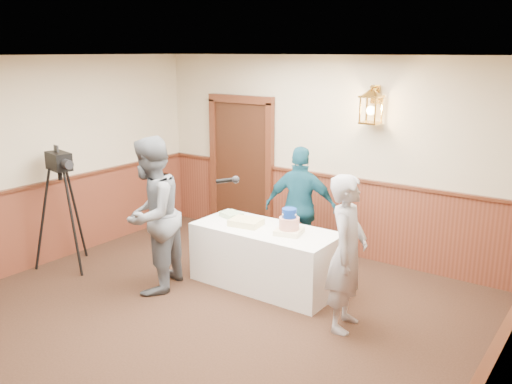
# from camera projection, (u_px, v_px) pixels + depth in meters

# --- Properties ---
(ground) EXTENTS (7.00, 7.00, 0.00)m
(ground) POSITION_uv_depth(u_px,v_px,m) (161.00, 353.00, 5.26)
(ground) COLOR black
(ground) RESTS_ON ground
(room_shell) EXTENTS (6.02, 7.02, 2.81)m
(room_shell) POSITION_uv_depth(u_px,v_px,m) (184.00, 192.00, 5.26)
(room_shell) COLOR beige
(room_shell) RESTS_ON ground
(display_table) EXTENTS (1.80, 0.80, 0.75)m
(display_table) POSITION_uv_depth(u_px,v_px,m) (265.00, 257.00, 6.71)
(display_table) COLOR white
(display_table) RESTS_ON ground
(tiered_cake) EXTENTS (0.36, 0.36, 0.31)m
(tiered_cake) POSITION_uv_depth(u_px,v_px,m) (289.00, 224.00, 6.38)
(tiered_cake) COLOR #FFF3C5
(tiered_cake) RESTS_ON display_table
(sheet_cake_yellow) EXTENTS (0.42, 0.34, 0.08)m
(sheet_cake_yellow) POSITION_uv_depth(u_px,v_px,m) (246.00, 222.00, 6.71)
(sheet_cake_yellow) COLOR #E5DB89
(sheet_cake_yellow) RESTS_ON display_table
(sheet_cake_green) EXTENTS (0.32, 0.28, 0.06)m
(sheet_cake_green) POSITION_uv_depth(u_px,v_px,m) (231.00, 215.00, 7.05)
(sheet_cake_green) COLOR #AED194
(sheet_cake_green) RESTS_ON display_table
(interviewer) EXTENTS (1.64, 1.10, 1.89)m
(interviewer) POSITION_uv_depth(u_px,v_px,m) (151.00, 215.00, 6.46)
(interviewer) COLOR slate
(interviewer) RESTS_ON ground
(baker) EXTENTS (0.50, 0.67, 1.66)m
(baker) POSITION_uv_depth(u_px,v_px,m) (347.00, 253.00, 5.57)
(baker) COLOR #98979C
(baker) RESTS_ON ground
(assistant_p) EXTENTS (1.04, 0.69, 1.65)m
(assistant_p) POSITION_uv_depth(u_px,v_px,m) (301.00, 208.00, 7.22)
(assistant_p) COLOR navy
(assistant_p) RESTS_ON ground
(tv_camera_rig) EXTENTS (0.62, 0.58, 1.58)m
(tv_camera_rig) POSITION_uv_depth(u_px,v_px,m) (64.00, 217.00, 7.20)
(tv_camera_rig) COLOR black
(tv_camera_rig) RESTS_ON ground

